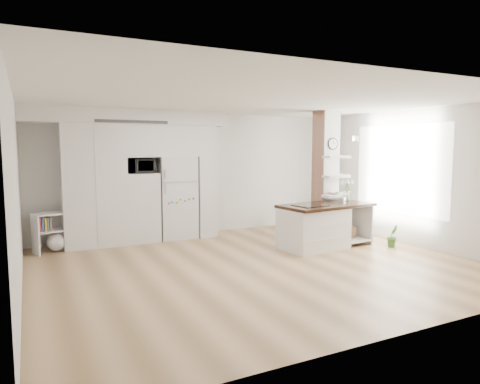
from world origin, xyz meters
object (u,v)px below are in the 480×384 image
Objects in this scene: bookshelf at (54,235)px; floor_plant_a at (392,236)px; kitchen_island at (318,225)px; refrigerator at (176,197)px.

floor_plant_a is (5.97, -2.54, -0.10)m from bookshelf.
kitchen_island reaches higher than floor_plant_a.
refrigerator is 0.89× the size of kitchen_island.
floor_plant_a is at bearing -42.18° from bookshelf.
bookshelf is at bearing 150.68° from kitchen_island.
kitchen_island is at bearing -44.80° from refrigerator.
kitchen_island is 1.50m from floor_plant_a.
floor_plant_a is (3.52, -2.71, -0.66)m from refrigerator.
refrigerator is 2.36× the size of bookshelf.
refrigerator is 2.52m from bookshelf.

